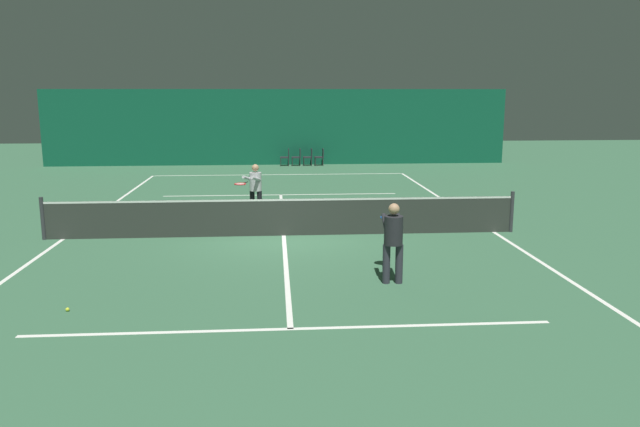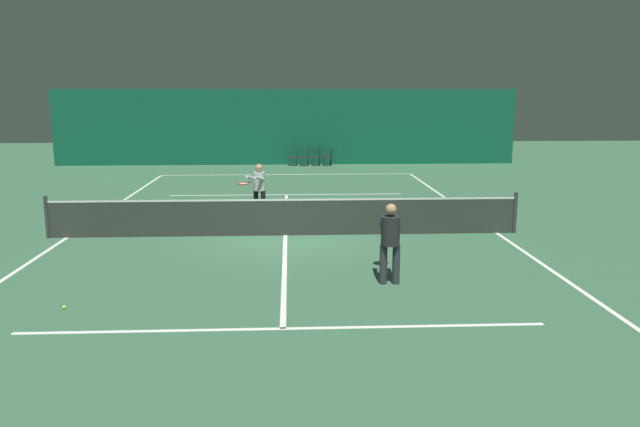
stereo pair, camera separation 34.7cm
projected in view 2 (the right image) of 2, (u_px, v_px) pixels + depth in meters
name	position (u px, v px, depth m)	size (l,w,h in m)	color
ground_plane	(285.00, 235.00, 15.95)	(60.00, 60.00, 0.00)	#386647
backdrop_curtain	(287.00, 127.00, 31.06)	(23.00, 0.12, 3.73)	#0F5138
court_line_baseline_far	(287.00, 174.00, 27.61)	(11.00, 0.10, 0.00)	white
court_line_service_far	(286.00, 195.00, 22.22)	(8.25, 0.10, 0.00)	white
court_line_service_near	(283.00, 329.00, 9.68)	(8.25, 0.10, 0.00)	white
court_line_sideline_left	(67.00, 238.00, 15.69)	(0.10, 23.80, 0.00)	white
court_line_sideline_right	(497.00, 233.00, 16.21)	(0.10, 23.80, 0.00)	white
court_line_centre	(285.00, 235.00, 15.95)	(0.10, 12.80, 0.00)	white
tennis_net	(285.00, 216.00, 15.85)	(12.00, 0.10, 1.07)	#2D332D
player_near	(390.00, 237.00, 11.82)	(0.45, 1.32, 1.56)	#2D2D38
player_far	(259.00, 186.00, 18.31)	(0.86, 1.31, 1.53)	black
courtside_chair_0	(295.00, 156.00, 30.80)	(0.44, 0.44, 0.84)	#2D2D2D
courtside_chair_1	(306.00, 156.00, 30.83)	(0.44, 0.44, 0.84)	#2D2D2D
courtside_chair_2	(318.00, 156.00, 30.86)	(0.44, 0.44, 0.84)	#2D2D2D
courtside_chair_3	(329.00, 156.00, 30.88)	(0.44, 0.44, 0.84)	#2D2D2D
tennis_ball	(64.00, 307.00, 10.54)	(0.07, 0.07, 0.07)	#D1DB33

